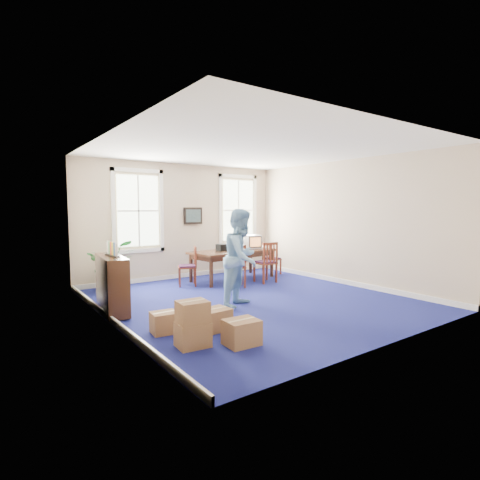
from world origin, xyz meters
TOP-DOWN VIEW (x-y plane):
  - floor at (0.00, 0.00)m, footprint 6.50×6.50m
  - ceiling at (0.00, 0.00)m, footprint 6.50×6.50m
  - wall_back at (0.00, 3.25)m, footprint 6.50×0.00m
  - wall_front at (0.00, -3.25)m, footprint 6.50×0.00m
  - wall_left at (-3.00, 0.00)m, footprint 0.00×6.50m
  - wall_right at (3.00, 0.00)m, footprint 0.00×6.50m
  - baseboard_back at (0.00, 3.22)m, footprint 6.00×0.04m
  - baseboard_left at (-2.97, 0.00)m, footprint 0.04×6.50m
  - baseboard_right at (2.97, 0.00)m, footprint 0.04×6.50m
  - window_left at (-1.30, 3.23)m, footprint 1.40×0.12m
  - window_right at (1.90, 3.23)m, footprint 1.40×0.12m
  - wall_picture at (0.30, 3.20)m, footprint 0.58×0.06m
  - conference_table at (0.95, 2.14)m, footprint 2.50×1.35m
  - crt_tv at (1.66, 2.19)m, footprint 0.50×0.53m
  - game_console at (1.99, 2.14)m, footprint 0.19×0.23m
  - equipment_bag at (0.68, 2.19)m, footprint 0.38×0.26m
  - chair_near_left at (0.47, 1.33)m, footprint 0.63×0.63m
  - chair_near_right at (1.44, 1.33)m, footprint 0.50×0.50m
  - chair_end_left at (-0.46, 2.14)m, footprint 0.59×0.59m
  - chair_end_right at (2.37, 2.14)m, footprint 0.45×0.45m
  - man at (-0.45, -0.23)m, footprint 1.19×1.11m
  - credenza at (-2.75, 0.78)m, footprint 0.53×1.38m
  - brochure_rack at (-2.73, 0.78)m, footprint 0.16×0.65m
  - potted_plant at (-2.16, 2.66)m, footprint 1.39×1.31m
  - cardboard_boxes at (-2.17, -1.58)m, footprint 1.23×1.23m

SIDE VIEW (x-z plane):
  - floor at x=0.00m, z-range 0.00..0.00m
  - baseboard_back at x=0.00m, z-range 0.00..0.12m
  - baseboard_left at x=-2.97m, z-range 0.00..0.12m
  - baseboard_right at x=2.97m, z-range 0.00..0.12m
  - cardboard_boxes at x=-2.17m, z-range 0.00..0.70m
  - conference_table at x=0.95m, z-range 0.00..0.81m
  - chair_end_right at x=2.37m, z-range 0.00..0.95m
  - chair_end_left at x=-0.46m, z-range 0.00..1.00m
  - credenza at x=-2.75m, z-range 0.00..1.06m
  - chair_near_left at x=0.47m, z-range 0.00..1.07m
  - chair_near_right at x=1.44m, z-range 0.00..1.08m
  - potted_plant at x=-2.16m, z-range 0.00..1.24m
  - game_console at x=1.99m, z-range 0.81..0.87m
  - equipment_bag at x=0.68m, z-range 0.81..1.00m
  - man at x=-0.45m, z-range 0.00..1.96m
  - crt_tv at x=1.66m, z-range 0.81..1.20m
  - brochure_rack at x=-2.73m, z-range 1.06..1.34m
  - wall_back at x=0.00m, z-range -1.65..4.85m
  - wall_front at x=0.00m, z-range -1.65..4.85m
  - wall_left at x=-3.00m, z-range -1.65..4.85m
  - wall_right at x=3.00m, z-range -1.65..4.85m
  - wall_picture at x=0.30m, z-range 1.51..1.99m
  - window_left at x=-1.30m, z-range 0.80..3.00m
  - window_right at x=1.90m, z-range 0.80..3.00m
  - ceiling at x=0.00m, z-range 3.20..3.20m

